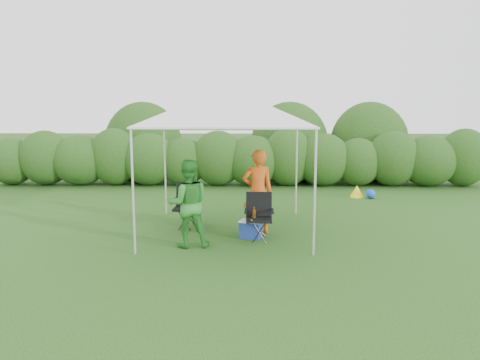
{
  "coord_description": "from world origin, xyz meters",
  "views": [
    {
      "loc": [
        0.41,
        -8.56,
        2.46
      ],
      "look_at": [
        0.24,
        0.4,
        1.05
      ],
      "focal_mm": 35.0,
      "sensor_mm": 36.0,
      "label": 1
    }
  ],
  "objects_px": {
    "canopy": "(227,106)",
    "man": "(258,192)",
    "chair_right": "(259,213)",
    "woman": "(188,204)",
    "cooler": "(251,229)",
    "chair_left": "(187,202)"
  },
  "relations": [
    {
      "from": "woman",
      "to": "chair_right",
      "type": "bearing_deg",
      "value": -167.27
    },
    {
      "from": "woman",
      "to": "cooler",
      "type": "xyz_separation_m",
      "value": [
        1.11,
        0.56,
        -0.6
      ]
    },
    {
      "from": "chair_right",
      "to": "man",
      "type": "relative_size",
      "value": 0.53
    },
    {
      "from": "chair_right",
      "to": "chair_left",
      "type": "bearing_deg",
      "value": 150.61
    },
    {
      "from": "chair_right",
      "to": "woman",
      "type": "bearing_deg",
      "value": -156.29
    },
    {
      "from": "canopy",
      "to": "woman",
      "type": "relative_size",
      "value": 2.0
    },
    {
      "from": "woman",
      "to": "cooler",
      "type": "distance_m",
      "value": 1.38
    },
    {
      "from": "man",
      "to": "woman",
      "type": "xyz_separation_m",
      "value": [
        -1.24,
        -0.93,
        -0.05
      ]
    },
    {
      "from": "chair_left",
      "to": "cooler",
      "type": "distance_m",
      "value": 1.58
    },
    {
      "from": "canopy",
      "to": "chair_right",
      "type": "bearing_deg",
      "value": -39.95
    },
    {
      "from": "man",
      "to": "canopy",
      "type": "bearing_deg",
      "value": -22.73
    },
    {
      "from": "chair_left",
      "to": "cooler",
      "type": "height_order",
      "value": "chair_left"
    },
    {
      "from": "chair_left",
      "to": "chair_right",
      "type": "bearing_deg",
      "value": -25.81
    },
    {
      "from": "canopy",
      "to": "chair_right",
      "type": "xyz_separation_m",
      "value": [
        0.61,
        -0.51,
        -1.97
      ]
    },
    {
      "from": "canopy",
      "to": "woman",
      "type": "bearing_deg",
      "value": -122.05
    },
    {
      "from": "canopy",
      "to": "man",
      "type": "xyz_separation_m",
      "value": [
        0.59,
        -0.12,
        -1.64
      ]
    },
    {
      "from": "canopy",
      "to": "cooler",
      "type": "height_order",
      "value": "canopy"
    },
    {
      "from": "chair_left",
      "to": "canopy",
      "type": "bearing_deg",
      "value": -17.36
    },
    {
      "from": "canopy",
      "to": "cooler",
      "type": "xyz_separation_m",
      "value": [
        0.45,
        -0.49,
        -2.29
      ]
    },
    {
      "from": "canopy",
      "to": "man",
      "type": "relative_size",
      "value": 1.88
    },
    {
      "from": "canopy",
      "to": "cooler",
      "type": "distance_m",
      "value": 2.39
    },
    {
      "from": "canopy",
      "to": "man",
      "type": "distance_m",
      "value": 1.74
    }
  ]
}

